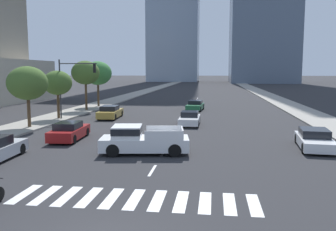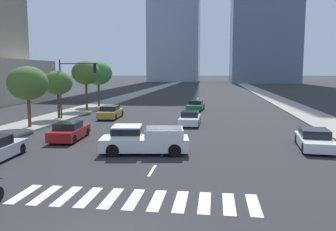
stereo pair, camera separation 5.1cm
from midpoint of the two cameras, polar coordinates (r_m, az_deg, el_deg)
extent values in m
cube|color=gray|center=(40.64, 22.33, -0.20)|extent=(4.00, 260.00, 0.15)
cube|color=gray|center=(42.58, -15.43, 0.39)|extent=(4.00, 260.00, 0.15)
cube|color=silver|center=(15.61, -22.19, -11.59)|extent=(0.45, 2.26, 0.01)
cube|color=silver|center=(15.20, -19.18, -11.97)|extent=(0.45, 2.26, 0.01)
cube|color=silver|center=(14.83, -15.99, -12.32)|extent=(0.45, 2.26, 0.01)
cube|color=silver|center=(14.51, -12.64, -12.66)|extent=(0.45, 2.26, 0.01)
cube|color=silver|center=(14.24, -9.15, -12.96)|extent=(0.45, 2.26, 0.01)
cube|color=silver|center=(14.02, -5.53, -13.23)|extent=(0.45, 2.26, 0.01)
cube|color=silver|center=(13.86, -1.79, -13.45)|extent=(0.45, 2.26, 0.01)
cube|color=silver|center=(13.75, 2.02, -13.62)|extent=(0.45, 2.26, 0.01)
cube|color=silver|center=(13.70, 5.88, -13.73)|extent=(0.45, 2.26, 0.01)
cube|color=silver|center=(13.71, 9.75, -13.78)|extent=(0.45, 2.26, 0.01)
cube|color=silver|center=(13.78, 13.60, -13.77)|extent=(0.45, 2.26, 0.01)
cube|color=silver|center=(17.75, -2.61, -8.81)|extent=(0.14, 2.00, 0.01)
cube|color=silver|center=(21.57, -0.76, -5.93)|extent=(0.14, 2.00, 0.01)
cube|color=silver|center=(25.45, 0.52, -3.91)|extent=(0.14, 2.00, 0.01)
cube|color=silver|center=(29.36, 1.46, -2.43)|extent=(0.14, 2.00, 0.01)
cube|color=silver|center=(33.30, 2.17, -1.30)|extent=(0.14, 2.00, 0.01)
cube|color=silver|center=(37.24, 2.74, -0.40)|extent=(0.14, 2.00, 0.01)
cube|color=silver|center=(41.20, 3.19, 0.32)|extent=(0.14, 2.00, 0.01)
cube|color=silver|center=(45.17, 3.57, 0.91)|extent=(0.14, 2.00, 0.01)
cube|color=silver|center=(49.14, 3.88, 1.41)|extent=(0.14, 2.00, 0.01)
cube|color=silver|center=(53.11, 4.15, 1.84)|extent=(0.14, 2.00, 0.01)
cube|color=silver|center=(57.09, 4.38, 2.20)|extent=(0.14, 2.00, 0.01)
cube|color=silver|center=(61.07, 4.58, 2.52)|extent=(0.14, 2.00, 0.01)
cube|color=silver|center=(65.06, 4.76, 2.80)|extent=(0.14, 2.00, 0.01)
cube|color=silver|center=(21.23, -3.84, -4.52)|extent=(5.43, 2.73, 0.75)
cube|color=silver|center=(21.19, -6.67, -2.58)|extent=(1.90, 2.10, 0.70)
cube|color=black|center=(21.18, -6.67, -2.36)|extent=(1.93, 2.14, 0.39)
cube|color=silver|center=(20.10, -0.76, -3.28)|extent=(2.18, 0.37, 0.55)
cube|color=silver|center=(22.04, -0.72, -2.35)|extent=(2.18, 0.37, 0.55)
cube|color=silver|center=(21.09, 2.24, -2.79)|extent=(0.34, 1.97, 0.55)
cylinder|color=black|center=(20.57, -8.94, -5.58)|extent=(0.79, 0.36, 0.76)
cylinder|color=black|center=(22.36, -8.23, -4.55)|extent=(0.79, 0.36, 0.76)
cylinder|color=black|center=(20.34, 1.01, -5.64)|extent=(0.79, 0.36, 0.76)
cylinder|color=black|center=(22.15, 0.91, -4.59)|extent=(0.79, 0.36, 0.76)
cube|color=maroon|center=(26.36, -15.61, -2.69)|extent=(2.05, 4.53, 0.69)
cube|color=black|center=(26.06, -15.82, -1.54)|extent=(1.68, 2.09, 0.45)
cylinder|color=black|center=(28.05, -16.12, -2.51)|extent=(0.26, 0.65, 0.64)
cylinder|color=black|center=(27.55, -13.01, -2.58)|extent=(0.26, 0.65, 0.64)
cylinder|color=black|center=(25.28, -18.42, -3.62)|extent=(0.26, 0.65, 0.64)
cylinder|color=black|center=(24.73, -15.01, -3.73)|extent=(0.26, 0.65, 0.64)
cube|color=silver|center=(24.32, 22.44, -3.91)|extent=(2.32, 4.83, 0.58)
cube|color=black|center=(24.46, 22.41, -2.57)|extent=(1.85, 2.25, 0.49)
cylinder|color=black|center=(22.98, 25.20, -4.99)|extent=(0.28, 0.66, 0.64)
cylinder|color=black|center=(22.67, 20.95, -4.94)|extent=(0.28, 0.66, 0.64)
cylinder|color=black|center=(26.04, 23.71, -3.56)|extent=(0.28, 0.66, 0.64)
cylinder|color=black|center=(25.76, 19.95, -3.49)|extent=(0.28, 0.66, 0.64)
cube|color=#1E6038|center=(44.77, 4.36, 1.44)|extent=(2.19, 4.49, 0.60)
cube|color=black|center=(44.93, 4.41, 2.14)|extent=(1.75, 2.09, 0.47)
cylinder|color=black|center=(43.22, 5.13, 1.04)|extent=(0.28, 0.66, 0.64)
cylinder|color=black|center=(43.46, 3.02, 1.09)|extent=(0.28, 0.66, 0.64)
cylinder|color=black|center=(46.13, 5.62, 1.42)|extent=(0.28, 0.66, 0.64)
cylinder|color=black|center=(46.36, 3.64, 1.47)|extent=(0.28, 0.66, 0.64)
cube|color=silver|center=(32.39, 3.45, -0.73)|extent=(1.76, 4.27, 0.60)
cube|color=black|center=(32.53, 3.49, 0.26)|extent=(1.53, 1.92, 0.47)
cylinder|color=black|center=(30.93, 4.69, -1.37)|extent=(0.22, 0.64, 0.64)
cylinder|color=black|center=(31.05, 1.82, -1.32)|extent=(0.22, 0.64, 0.64)
cylinder|color=black|center=(33.80, 4.95, -0.65)|extent=(0.22, 0.64, 0.64)
cylinder|color=black|center=(33.90, 2.33, -0.60)|extent=(0.22, 0.64, 0.64)
cube|color=#B28E38|center=(37.55, -9.30, 0.34)|extent=(2.06, 4.65, 0.68)
cube|color=black|center=(37.27, -9.40, 1.19)|extent=(1.72, 2.13, 0.49)
cylinder|color=black|center=(39.27, -9.93, 0.35)|extent=(0.25, 0.65, 0.64)
cylinder|color=black|center=(38.88, -7.55, 0.33)|extent=(0.25, 0.65, 0.64)
cylinder|color=black|center=(36.30, -11.16, -0.22)|extent=(0.25, 0.65, 0.64)
cylinder|color=black|center=(35.88, -8.59, -0.25)|extent=(0.25, 0.65, 0.64)
cylinder|color=black|center=(22.72, -22.57, -4.99)|extent=(0.25, 0.65, 0.64)
cylinder|color=#333335|center=(37.11, -16.98, 4.06)|extent=(0.14, 0.14, 5.89)
cylinder|color=#333335|center=(36.32, -14.33, 8.10)|extent=(3.85, 0.10, 0.10)
cube|color=black|center=(35.73, -11.78, 7.47)|extent=(0.20, 0.28, 0.90)
sphere|color=red|center=(35.74, -11.79, 7.95)|extent=(0.18, 0.18, 0.18)
sphere|color=orange|center=(35.73, -11.78, 7.47)|extent=(0.18, 0.18, 0.18)
sphere|color=green|center=(35.73, -11.77, 6.99)|extent=(0.18, 0.18, 0.18)
cube|color=#19662D|center=(37.11, -16.98, 4.15)|extent=(0.60, 0.04, 0.18)
cylinder|color=#4C3823|center=(32.51, -21.50, 0.39)|extent=(0.28, 0.28, 2.39)
ellipsoid|color=#426028|center=(32.34, -21.71, 4.87)|extent=(3.36, 3.36, 2.86)
cylinder|color=#4C3823|center=(37.67, -17.25, 1.44)|extent=(0.28, 0.28, 2.42)
ellipsoid|color=#426028|center=(37.52, -17.39, 5.04)|extent=(2.89, 2.89, 2.46)
cylinder|color=#4C3823|center=(44.95, -13.06, 2.95)|extent=(0.28, 0.28, 3.19)
ellipsoid|color=#426028|center=(44.84, -13.17, 6.73)|extent=(3.42, 3.42, 2.91)
cylinder|color=#4C3823|center=(49.33, -11.17, 3.23)|extent=(0.28, 0.28, 2.98)
ellipsoid|color=#387538|center=(49.23, -11.26, 6.70)|extent=(3.75, 3.75, 3.19)
camera|label=1|loc=(0.03, -90.06, -0.01)|focal=37.91mm
camera|label=2|loc=(0.03, 89.94, 0.01)|focal=37.91mm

